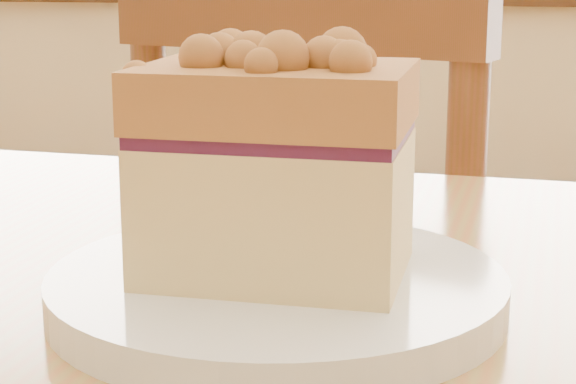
{
  "coord_description": "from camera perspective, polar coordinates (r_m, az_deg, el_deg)",
  "views": [
    {
      "loc": [
        -0.05,
        -0.18,
        0.92
      ],
      "look_at": [
        -0.14,
        0.31,
        0.8
      ],
      "focal_mm": 62.0,
      "sensor_mm": 36.0,
      "label": 1
    }
  ],
  "objects": [
    {
      "name": "plate",
      "position": [
        0.5,
        -0.65,
        -5.71
      ],
      "size": [
        0.23,
        0.23,
        0.02
      ],
      "color": "white",
      "rests_on": "cafe_table_main"
    },
    {
      "name": "cake_slice",
      "position": [
        0.48,
        -0.9,
        1.9
      ],
      "size": [
        0.14,
        0.1,
        0.12
      ],
      "rotation": [
        0.0,
        0.0,
        -0.04
      ],
      "color": "#F0CC87",
      "rests_on": "plate"
    },
    {
      "name": "cafe_chair_main",
      "position": [
        1.14,
        3.92,
        -10.74
      ],
      "size": [
        0.52,
        0.52,
        0.91
      ],
      "rotation": [
        0.0,
        0.0,
        2.83
      ],
      "color": "brown",
      "rests_on": "ground"
    }
  ]
}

